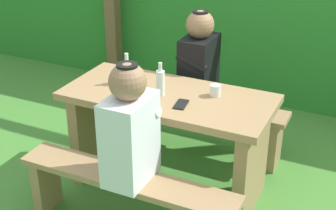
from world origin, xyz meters
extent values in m
plane|color=#458334|center=(0.00, 0.00, 0.00)|extent=(12.00, 12.00, 0.00)
cube|color=#297928|center=(0.00, 1.99, 0.81)|extent=(6.40, 0.72, 1.62)
cube|color=#9E7A51|center=(0.00, 0.00, 0.70)|extent=(1.40, 0.64, 0.05)
cube|color=#9E7A51|center=(-0.60, 0.00, 0.34)|extent=(0.08, 0.54, 0.68)
cube|color=#9E7A51|center=(0.60, 0.00, 0.34)|extent=(0.08, 0.54, 0.68)
cube|color=#9E7A51|center=(0.00, -0.58, 0.41)|extent=(1.40, 0.24, 0.04)
cube|color=#9E7A51|center=(-0.62, -0.58, 0.20)|extent=(0.07, 0.22, 0.39)
cube|color=#9E7A51|center=(0.00, 0.58, 0.41)|extent=(1.40, 0.24, 0.04)
cube|color=#9E7A51|center=(-0.62, 0.58, 0.20)|extent=(0.07, 0.22, 0.39)
cube|color=#9E7A51|center=(0.62, 0.58, 0.20)|extent=(0.07, 0.22, 0.39)
cube|color=silver|center=(0.04, -0.58, 0.69)|extent=(0.22, 0.34, 0.52)
sphere|color=#936B4C|center=(0.04, -0.58, 1.05)|extent=(0.21, 0.21, 0.21)
cylinder|color=black|center=(0.04, -0.58, 1.14)|extent=(0.12, 0.12, 0.02)
cylinder|color=silver|center=(0.04, -0.44, 0.80)|extent=(0.25, 0.07, 0.15)
cube|color=black|center=(-0.01, 0.58, 0.69)|extent=(0.22, 0.34, 0.52)
sphere|color=#936B4C|center=(-0.01, 0.58, 1.05)|extent=(0.21, 0.21, 0.21)
cylinder|color=black|center=(-0.01, 0.58, 1.14)|extent=(0.12, 0.12, 0.02)
cylinder|color=black|center=(-0.01, 0.44, 0.80)|extent=(0.25, 0.07, 0.15)
cylinder|color=silver|center=(0.29, 0.11, 0.77)|extent=(0.07, 0.07, 0.08)
cylinder|color=silver|center=(-0.33, 0.04, 0.81)|extent=(0.06, 0.06, 0.15)
cylinder|color=silver|center=(-0.33, 0.04, 0.92)|extent=(0.03, 0.03, 0.06)
cylinder|color=silver|center=(-0.04, -0.03, 0.81)|extent=(0.06, 0.06, 0.17)
cylinder|color=silver|center=(-0.04, -0.03, 0.93)|extent=(0.02, 0.02, 0.06)
cube|color=black|center=(0.15, -0.12, 0.73)|extent=(0.09, 0.15, 0.01)
camera|label=1|loc=(1.25, -2.64, 2.07)|focal=51.94mm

